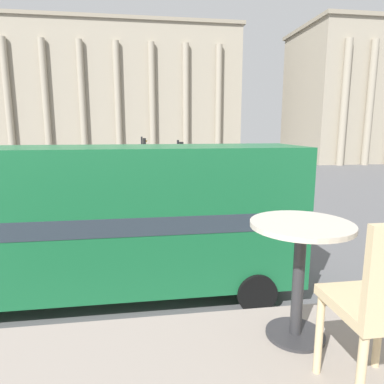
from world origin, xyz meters
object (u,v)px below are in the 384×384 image
plaza_building_left (121,96)px  traffic_light_near (16,195)px  double_decker_bus (98,218)px  plaza_building_right (384,97)px  pedestrian_white (231,170)px  car_navy (115,200)px  pedestrian_olive (144,173)px  cafe_dining_table (300,254)px  traffic_light_mid (179,167)px  traffic_light_far (143,158)px

plaza_building_left → traffic_light_near: size_ratio=9.30×
double_decker_bus → plaza_building_left: size_ratio=0.30×
plaza_building_right → pedestrian_white: bearing=-147.7°
car_navy → plaza_building_right: bearing=178.2°
double_decker_bus → traffic_light_near: double_decker_bus is taller
pedestrian_olive → traffic_light_near: bearing=-113.2°
cafe_dining_table → pedestrian_olive: (-0.71, 26.03, -2.89)m
plaza_building_left → cafe_dining_table: bearing=-86.0°
double_decker_bus → traffic_light_mid: double_decker_bus is taller
cafe_dining_table → plaza_building_right: 56.92m
cafe_dining_table → plaza_building_left: size_ratio=0.02×
pedestrian_white → cafe_dining_table: bearing=-124.6°
traffic_light_far → pedestrian_white: size_ratio=2.41×
cafe_dining_table → traffic_light_mid: cafe_dining_table is taller
traffic_light_near → car_navy: size_ratio=0.93×
traffic_light_near → car_navy: (2.50, 7.73, -1.86)m
plaza_building_left → plaza_building_right: 39.96m
traffic_light_near → car_navy: bearing=72.0°
pedestrian_white → traffic_light_mid: bearing=-137.7°
plaza_building_right → car_navy: 46.80m
traffic_light_near → traffic_light_mid: (6.06, 6.56, 0.08)m
plaza_building_right → pedestrian_olive: (-35.08, -19.04, -8.17)m
double_decker_bus → cafe_dining_table: double_decker_bus is taller
cafe_dining_table → traffic_light_far: cafe_dining_table is taller
pedestrian_olive → plaza_building_left: bearing=87.5°
pedestrian_white → traffic_light_far: bearing=-163.0°
traffic_light_near → pedestrian_olive: bearing=75.4°
double_decker_bus → pedestrian_white: (9.07, 20.61, -1.36)m
double_decker_bus → cafe_dining_table: size_ratio=14.77×
traffic_light_mid → pedestrian_white: size_ratio=2.37×
cafe_dining_table → traffic_light_near: cafe_dining_table is taller
traffic_light_mid → pedestrian_white: bearing=62.8°
plaza_building_right → double_decker_bus: bearing=-133.9°
cafe_dining_table → plaza_building_left: bearing=94.0°
cafe_dining_table → pedestrian_white: bearing=75.9°
traffic_light_far → car_navy: (-1.68, -4.33, -1.97)m
double_decker_bus → traffic_light_far: bearing=85.6°
cafe_dining_table → pedestrian_white: cafe_dining_table is taller
double_decker_bus → cafe_dining_table: (2.08, -7.16, 1.59)m
traffic_light_mid → plaza_building_left: bearing=97.1°
traffic_light_mid → pedestrian_olive: bearing=100.5°
double_decker_bus → traffic_light_far: double_decker_bus is taller
double_decker_bus → traffic_light_near: bearing=138.7°
plaza_building_right → traffic_light_near: bearing=-138.1°
traffic_light_mid → car_navy: bearing=161.8°
car_navy → pedestrian_white: size_ratio=2.46×
car_navy → pedestrian_olive: 8.74m
cafe_dining_table → pedestrian_olive: size_ratio=0.41×
traffic_light_near → pedestrian_white: traffic_light_near is taller
plaza_building_left → car_navy: (1.47, -38.99, -9.14)m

